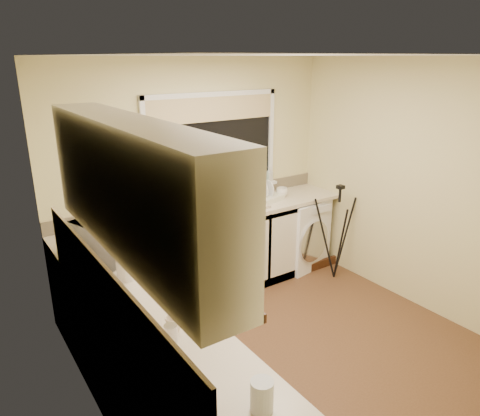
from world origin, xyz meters
name	(u,v)px	position (x,y,z in m)	size (l,w,h in m)	color
floor	(282,344)	(0.00, 0.00, 0.00)	(3.20, 3.20, 0.00)	brown
ceiling	(292,55)	(0.00, 0.00, 2.45)	(3.20, 3.20, 0.00)	white
wall_back	(196,176)	(0.00, 1.50, 1.23)	(3.20, 3.20, 0.00)	beige
wall_front	(464,292)	(0.00, -1.50, 1.23)	(3.20, 3.20, 0.00)	beige
wall_left	(87,265)	(-1.60, 0.00, 1.23)	(3.00, 3.00, 0.00)	beige
wall_right	(410,185)	(1.60, 0.00, 1.23)	(3.00, 3.00, 0.00)	beige
base_cabinet_back	(185,261)	(-0.33, 1.20, 0.43)	(2.55, 0.60, 0.86)	silver
base_cabinet_left	(160,380)	(-1.30, -0.30, 0.43)	(0.54, 2.40, 0.86)	silver
worktop_back	(211,215)	(0.00, 1.20, 0.88)	(3.20, 0.60, 0.04)	beige
worktop_left	(156,320)	(-1.30, -0.30, 0.88)	(0.60, 2.40, 0.04)	beige
upper_cabinet	(132,188)	(-1.44, -0.45, 1.80)	(0.28, 1.90, 0.70)	silver
splashback_left	(106,299)	(-1.59, -0.30, 1.12)	(0.02, 2.40, 0.45)	beige
splashback_back	(198,199)	(0.00, 1.49, 0.97)	(3.20, 0.02, 0.14)	beige
window_glass	(213,145)	(0.20, 1.49, 1.55)	(1.50, 0.02, 1.00)	black
window_blind	(213,109)	(0.20, 1.46, 1.92)	(1.50, 0.02, 0.25)	tan
windowsill	(216,192)	(0.20, 1.43, 1.04)	(1.60, 0.14, 0.03)	white
sink	(227,208)	(0.20, 1.20, 0.91)	(0.82, 0.46, 0.03)	tan
faucet	(218,194)	(0.20, 1.38, 1.02)	(0.03, 0.03, 0.24)	silver
washing_machine	(296,232)	(1.19, 1.19, 0.42)	(0.60, 0.58, 0.85)	white
laptop	(168,218)	(-0.51, 1.17, 0.96)	(0.32, 0.31, 0.21)	#929299
kettle	(127,266)	(-1.25, 0.30, 1.00)	(0.15, 0.15, 0.19)	white
dish_rack	(264,198)	(0.70, 1.22, 0.93)	(0.39, 0.29, 0.06)	beige
tripod	(337,233)	(1.32, 0.66, 0.56)	(0.54, 0.54, 1.11)	black
glass_jug	(262,396)	(-1.21, -1.29, 0.98)	(0.11, 0.11, 0.16)	silver
steel_jar	(171,334)	(-1.33, -0.58, 0.95)	(0.08, 0.08, 0.11)	silver
microwave	(108,239)	(-1.23, 0.75, 1.05)	(0.53, 0.36, 0.30)	white
plant_a	(172,188)	(-0.34, 1.39, 1.18)	(0.14, 0.09, 0.26)	#999999
plant_b	(200,185)	(-0.02, 1.39, 1.16)	(0.12, 0.10, 0.22)	#999999
plant_c	(217,181)	(0.21, 1.42, 1.17)	(0.13, 0.13, 0.23)	#999999
plant_d	(240,179)	(0.49, 1.39, 1.15)	(0.18, 0.15, 0.20)	#999999
soap_bottle_green	(261,172)	(0.79, 1.40, 1.19)	(0.11, 0.11, 0.27)	green
soap_bottle_clear	(269,174)	(0.92, 1.42, 1.13)	(0.08, 0.08, 0.17)	#999999
cup_back	(282,192)	(0.96, 1.22, 0.95)	(0.14, 0.14, 0.11)	white
cup_left	(174,324)	(-1.27, -0.49, 0.95)	(0.10, 0.10, 0.10)	beige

